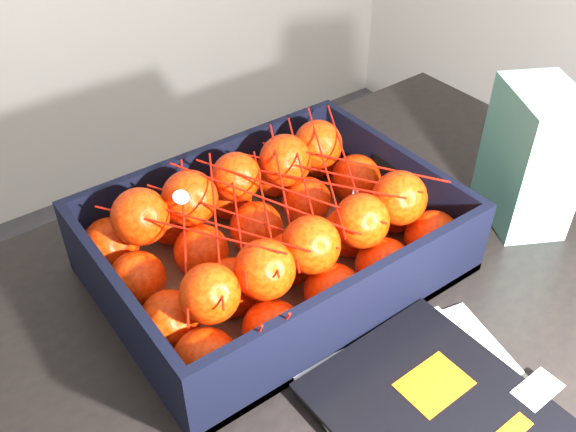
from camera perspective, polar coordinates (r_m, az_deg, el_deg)
room_shell at (r=0.16m, az=-12.15°, el=-0.39°), size 3.54×3.54×2.50m
table at (r=0.87m, az=3.13°, el=-14.10°), size 1.22×0.83×0.75m
magazine_stack at (r=0.72m, az=14.44°, el=-17.71°), size 0.28×0.32×0.02m
produce_crate at (r=0.84m, az=-1.21°, el=-3.08°), size 0.44×0.33×0.11m
clementine_heap at (r=0.82m, az=-1.26°, el=-1.39°), size 0.43×0.31×0.13m
mesh_net at (r=0.78m, az=-1.41°, el=1.30°), size 0.37×0.29×0.10m
retail_carton at (r=0.95m, az=20.89°, el=4.92°), size 0.14×0.16×0.20m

